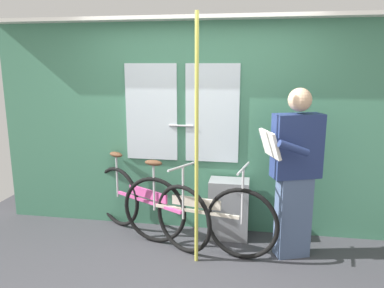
{
  "coord_description": "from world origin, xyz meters",
  "views": [
    {
      "loc": [
        0.61,
        -2.94,
        1.92
      ],
      "look_at": [
        -0.01,
        0.77,
        1.11
      ],
      "focal_mm": 35.01,
      "sensor_mm": 36.0,
      "label": 1
    }
  ],
  "objects_px": {
    "passenger_reading_newspaper": "(295,170)",
    "handrail_pole": "(197,144)",
    "bicycle_leaning_behind": "(196,214)",
    "trash_bin_by_wall": "(229,209)",
    "bicycle_near_door": "(147,205)"
  },
  "relations": [
    {
      "from": "handrail_pole",
      "to": "trash_bin_by_wall",
      "type": "bearing_deg",
      "value": 64.91
    },
    {
      "from": "bicycle_leaning_behind",
      "to": "handrail_pole",
      "type": "relative_size",
      "value": 0.71
    },
    {
      "from": "bicycle_near_door",
      "to": "passenger_reading_newspaper",
      "type": "height_order",
      "value": "passenger_reading_newspaper"
    },
    {
      "from": "passenger_reading_newspaper",
      "to": "handrail_pole",
      "type": "height_order",
      "value": "handrail_pole"
    },
    {
      "from": "passenger_reading_newspaper",
      "to": "bicycle_leaning_behind",
      "type": "bearing_deg",
      "value": -17.2
    },
    {
      "from": "bicycle_leaning_behind",
      "to": "passenger_reading_newspaper",
      "type": "relative_size",
      "value": 0.99
    },
    {
      "from": "bicycle_near_door",
      "to": "trash_bin_by_wall",
      "type": "bearing_deg",
      "value": 40.09
    },
    {
      "from": "bicycle_leaning_behind",
      "to": "passenger_reading_newspaper",
      "type": "xyz_separation_m",
      "value": [
        0.98,
        0.05,
        0.51
      ]
    },
    {
      "from": "bicycle_leaning_behind",
      "to": "handrail_pole",
      "type": "height_order",
      "value": "handrail_pole"
    },
    {
      "from": "bicycle_leaning_behind",
      "to": "trash_bin_by_wall",
      "type": "bearing_deg",
      "value": 60.87
    },
    {
      "from": "handrail_pole",
      "to": "passenger_reading_newspaper",
      "type": "bearing_deg",
      "value": 16.47
    },
    {
      "from": "passenger_reading_newspaper",
      "to": "handrail_pole",
      "type": "xyz_separation_m",
      "value": [
        -0.93,
        -0.28,
        0.29
      ]
    },
    {
      "from": "bicycle_leaning_behind",
      "to": "trash_bin_by_wall",
      "type": "xyz_separation_m",
      "value": [
        0.32,
        0.37,
        -0.06
      ]
    },
    {
      "from": "trash_bin_by_wall",
      "to": "handrail_pole",
      "type": "height_order",
      "value": "handrail_pole"
    },
    {
      "from": "bicycle_leaning_behind",
      "to": "trash_bin_by_wall",
      "type": "relative_size",
      "value": 2.52
    }
  ]
}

